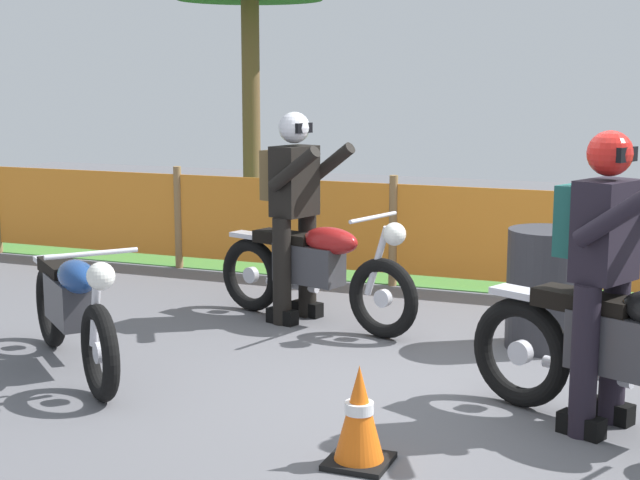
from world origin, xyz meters
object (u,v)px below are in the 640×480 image
motorcycle_third (315,269)px  rider_lead (603,264)px  rider_third (294,204)px  traffic_cone (359,416)px  motorcycle_lead (637,353)px  spare_drum (547,289)px  motorcycle_trailing (73,307)px

motorcycle_third → rider_lead: 2.84m
rider_lead → rider_third: (-2.54, 1.61, 0.00)m
rider_lead → traffic_cone: (-1.08, -0.97, -0.69)m
motorcycle_third → rider_lead: rider_lead is taller
motorcycle_lead → spare_drum: 1.79m
rider_third → motorcycle_trailing: bearing=-97.8°
motorcycle_lead → rider_third: (-2.75, 1.70, 0.46)m
motorcycle_trailing → traffic_cone: (2.30, -0.77, -0.19)m
motorcycle_lead → rider_lead: 0.52m
spare_drum → traffic_cone: bearing=-102.9°
motorcycle_lead → rider_third: rider_third is taller
rider_third → spare_drum: (2.03, -0.07, -0.51)m
motorcycle_lead → motorcycle_trailing: motorcycle_lead is taller
motorcycle_lead → motorcycle_trailing: 3.59m
traffic_cone → spare_drum: (0.57, 2.51, 0.18)m
motorcycle_trailing → spare_drum: motorcycle_trailing is taller
motorcycle_lead → rider_third: bearing=172.8°
motorcycle_third → spare_drum: motorcycle_third is taller
spare_drum → motorcycle_third: bearing=179.7°
motorcycle_trailing → traffic_cone: 2.43m
rider_lead → motorcycle_trailing: bearing=-152.0°
motorcycle_trailing → rider_third: size_ratio=0.91×
motorcycle_lead → traffic_cone: 1.58m
motorcycle_third → rider_lead: bearing=-16.4°
motorcycle_trailing → motorcycle_third: motorcycle_third is taller
motorcycle_trailing → spare_drum: 3.36m
motorcycle_lead → motorcycle_third: size_ratio=1.04×
motorcycle_third → traffic_cone: (1.25, -2.52, -0.19)m
motorcycle_trailing → traffic_cone: size_ratio=2.92×
motorcycle_trailing → motorcycle_lead: bearing=42.3°
motorcycle_trailing → motorcycle_third: 2.04m
motorcycle_lead → motorcycle_third: (-2.54, 1.64, -0.04)m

